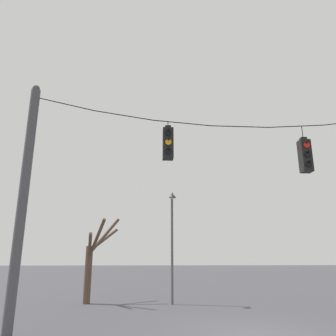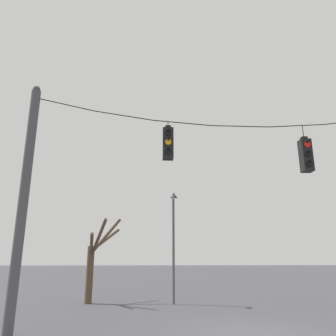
# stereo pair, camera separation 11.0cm
# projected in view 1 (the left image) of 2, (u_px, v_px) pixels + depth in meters

# --- Properties ---
(ground_plane) EXTENTS (200.00, 200.00, 0.00)m
(ground_plane) POSITION_uv_depth(u_px,v_px,m) (252.00, 333.00, 9.40)
(ground_plane) COLOR #424247
(utility_pole_left) EXTENTS (0.29, 0.29, 7.63)m
(utility_pole_left) POSITION_uv_depth(u_px,v_px,m) (23.00, 199.00, 9.88)
(utility_pole_left) COLOR #4C4C51
(utility_pole_left) RESTS_ON ground_plane
(span_wire) EXTENTS (13.69, 0.03, 0.88)m
(span_wire) POSITION_uv_depth(u_px,v_px,m) (240.00, 119.00, 11.10)
(span_wire) COLOR black
(traffic_light_over_intersection) EXTENTS (0.34, 0.46, 1.30)m
(traffic_light_over_intersection) POSITION_uv_depth(u_px,v_px,m) (168.00, 143.00, 10.68)
(traffic_light_over_intersection) COLOR black
(traffic_light_near_right_pole) EXTENTS (0.34, 0.46, 1.62)m
(traffic_light_near_right_pole) POSITION_uv_depth(u_px,v_px,m) (305.00, 156.00, 10.90)
(traffic_light_near_right_pole) COLOR black
(street_lamp) EXTENTS (0.36, 0.64, 5.26)m
(street_lamp) POSITION_uv_depth(u_px,v_px,m) (172.00, 230.00, 16.10)
(street_lamp) COLOR #515156
(street_lamp) RESTS_ON ground_plane
(bare_tree) EXTENTS (1.58, 3.24, 4.10)m
(bare_tree) POSITION_uv_depth(u_px,v_px,m) (93.00, 260.00, 16.03)
(bare_tree) COLOR brown
(bare_tree) RESTS_ON ground_plane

